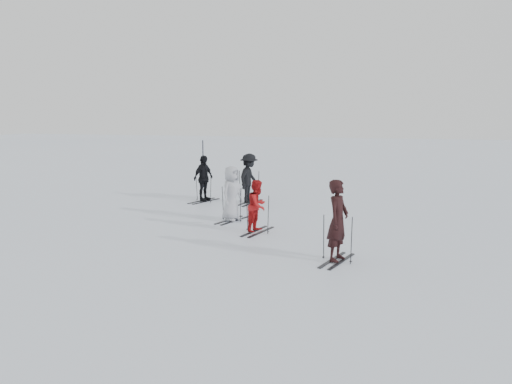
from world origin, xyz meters
TOP-DOWN VIEW (x-y plane):
  - ground at (0.00, 0.00)m, footprint 120.00×120.00m
  - skier_near_dark at (3.13, -2.75)m, footprint 0.65×0.82m
  - skier_red at (0.45, -0.38)m, footprint 0.75×0.87m
  - skier_grey at (-0.83, 0.93)m, footprint 0.80×1.01m
  - skier_uphill_left at (-3.13, 4.16)m, footprint 0.77×1.17m
  - skier_uphill_far at (-1.24, 4.30)m, footprint 0.90×1.36m
  - skis_near_dark at (3.13, -2.75)m, footprint 1.77×1.24m
  - skis_red at (0.45, -0.38)m, footprint 1.77×1.19m
  - skis_grey at (-0.83, 0.93)m, footprint 1.80×1.28m
  - skis_uphill_left at (-3.13, 4.16)m, footprint 1.89×1.39m
  - skis_uphill_far at (-1.24, 4.30)m, footprint 1.96×1.23m
  - piste_marker at (-4.62, 7.80)m, footprint 0.07×0.07m

SIDE VIEW (x-z plane):
  - ground at x=0.00m, z-range 0.00..0.00m
  - skis_near_dark at x=3.13m, z-range 0.00..1.17m
  - skis_grey at x=-0.83m, z-range 0.00..1.18m
  - skis_red at x=0.45m, z-range 0.00..1.18m
  - skis_uphill_left at x=-3.13m, z-range 0.00..1.23m
  - skis_uphill_far at x=-1.24m, z-range 0.00..1.34m
  - skier_red at x=0.45m, z-range 0.00..1.57m
  - skier_grey at x=-0.83m, z-range 0.00..1.81m
  - skier_uphill_left at x=-3.13m, z-range 0.00..1.85m
  - skier_uphill_far at x=-1.24m, z-range 0.00..1.96m
  - skier_near_dark at x=3.13m, z-range 0.00..1.97m
  - piste_marker at x=-4.62m, z-range 0.00..2.29m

